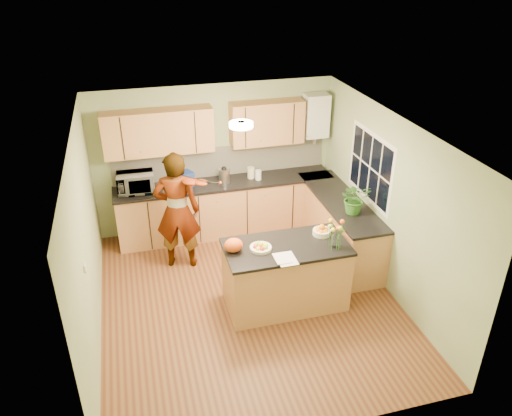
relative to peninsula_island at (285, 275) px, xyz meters
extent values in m
plane|color=#582C19|center=(-0.47, 0.20, -0.47)|extent=(4.50, 4.50, 0.00)
cube|color=silver|center=(-0.47, 0.20, 2.03)|extent=(4.00, 4.50, 0.02)
cube|color=#8DA072|center=(-0.47, 2.45, 0.78)|extent=(4.00, 0.02, 2.50)
cube|color=#8DA072|center=(-0.47, -2.05, 0.78)|extent=(4.00, 0.02, 2.50)
cube|color=#8DA072|center=(-2.47, 0.20, 0.78)|extent=(0.02, 4.50, 2.50)
cube|color=#8DA072|center=(1.53, 0.20, 0.78)|extent=(0.02, 4.50, 2.50)
cube|color=#B07A46|center=(-0.37, 2.15, -0.02)|extent=(3.60, 0.60, 0.90)
cube|color=black|center=(-0.37, 2.14, 0.45)|extent=(3.64, 0.62, 0.04)
cube|color=#B07A46|center=(1.23, 1.05, -0.02)|extent=(0.60, 2.20, 0.90)
cube|color=black|center=(1.22, 1.05, 0.45)|extent=(0.62, 2.24, 0.04)
cube|color=beige|center=(-0.37, 2.43, 0.73)|extent=(3.60, 0.02, 0.52)
cube|color=#B07A46|center=(-1.37, 2.28, 1.38)|extent=(1.70, 0.34, 0.70)
cube|color=#B07A46|center=(0.38, 2.28, 1.38)|extent=(1.20, 0.34, 0.70)
cube|color=white|center=(1.23, 2.29, 1.43)|extent=(0.40, 0.30, 0.72)
cylinder|color=#AEADB2|center=(1.23, 2.29, 1.03)|extent=(0.06, 0.06, 0.20)
cube|color=white|center=(1.53, 0.80, 1.08)|extent=(0.01, 1.30, 1.05)
cube|color=black|center=(1.52, 0.80, 1.08)|extent=(0.01, 1.18, 0.92)
cube|color=white|center=(-2.45, -0.40, 0.83)|extent=(0.02, 0.09, 0.09)
cylinder|color=#FFEABF|center=(-0.47, 0.50, 1.99)|extent=(0.30, 0.30, 0.06)
cylinder|color=white|center=(-0.47, 0.50, 2.02)|extent=(0.10, 0.10, 0.02)
cube|color=#B07A46|center=(0.00, 0.00, -0.02)|extent=(1.59, 0.80, 0.90)
cube|color=black|center=(0.00, 0.00, 0.45)|extent=(1.63, 0.84, 0.04)
cylinder|color=beige|center=(-0.35, 0.00, 0.49)|extent=(0.28, 0.28, 0.04)
cylinder|color=beige|center=(0.55, 0.15, 0.50)|extent=(0.25, 0.25, 0.07)
cylinder|color=silver|center=(0.60, -0.18, 0.57)|extent=(0.10, 0.10, 0.21)
ellipsoid|color=#E34E12|center=(-0.70, 0.05, 0.56)|extent=(0.30, 0.28, 0.18)
cube|color=white|center=(-0.10, -0.30, 0.47)|extent=(0.23, 0.32, 0.01)
imported|color=#EAB68F|center=(-1.26, 1.35, 0.46)|extent=(0.76, 0.59, 1.85)
imported|color=white|center=(-1.80, 2.14, 0.63)|extent=(0.58, 0.40, 0.32)
cube|color=navy|center=(-1.04, 2.17, 0.59)|extent=(0.35, 0.32, 0.23)
cylinder|color=#AEADB2|center=(-0.39, 2.11, 0.59)|extent=(0.18, 0.18, 0.25)
sphere|color=black|center=(-0.39, 2.11, 0.76)|extent=(0.09, 0.09, 0.09)
cylinder|color=beige|center=(0.09, 2.19, 0.56)|extent=(0.14, 0.14, 0.19)
cylinder|color=white|center=(0.19, 2.09, 0.55)|extent=(0.13, 0.13, 0.16)
imported|color=#326C24|center=(1.23, 0.60, 0.71)|extent=(0.51, 0.46, 0.47)
camera|label=1|loc=(-1.82, -5.23, 3.95)|focal=35.00mm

